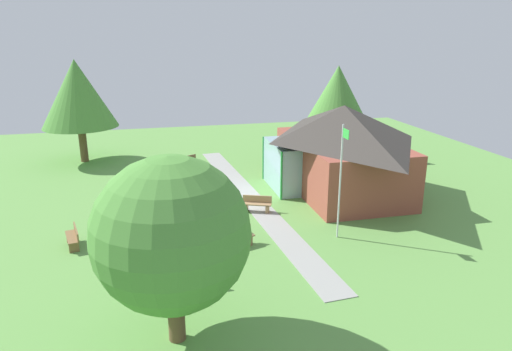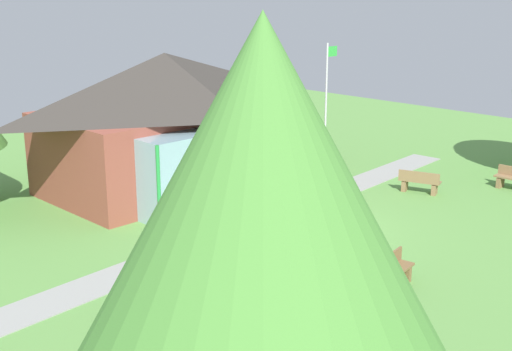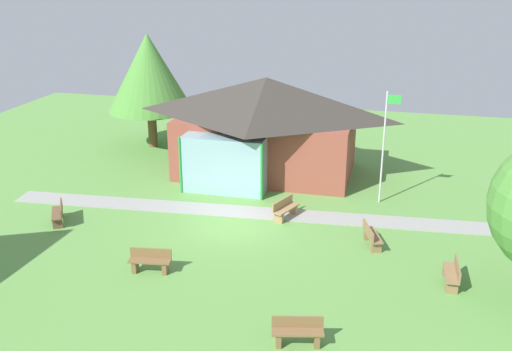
{
  "view_description": "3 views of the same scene",
  "coord_description": "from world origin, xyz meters",
  "px_view_note": "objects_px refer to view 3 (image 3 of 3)",
  "views": [
    {
      "loc": [
        23.49,
        -3.95,
        8.8
      ],
      "look_at": [
        -0.55,
        1.87,
        1.19
      ],
      "focal_mm": 32.32,
      "sensor_mm": 36.0,
      "label": 1
    },
    {
      "loc": [
        -15.51,
        -13.22,
        7.43
      ],
      "look_at": [
        0.49,
        2.82,
        1.04
      ],
      "focal_mm": 47.89,
      "sensor_mm": 36.0,
      "label": 2
    },
    {
      "loc": [
        6.25,
        -21.45,
        10.42
      ],
      "look_at": [
        0.38,
        2.29,
        1.47
      ],
      "focal_mm": 41.09,
      "sensor_mm": 36.0,
      "label": 3
    }
  ],
  "objects_px": {
    "bench_front_center": "(150,261)",
    "bench_lawn_far_right": "(452,274)",
    "pavilion": "(264,125)",
    "bench_front_right": "(298,332)",
    "bench_mid_right": "(371,236)",
    "flagpole": "(384,142)",
    "bench_rear_near_path": "(285,209)",
    "bench_mid_left": "(59,214)",
    "tree_behind_pavilion_left": "(149,73)"
  },
  "relations": [
    {
      "from": "pavilion",
      "to": "bench_mid_left",
      "type": "relative_size",
      "value": 6.45
    },
    {
      "from": "flagpole",
      "to": "bench_rear_near_path",
      "type": "xyz_separation_m",
      "value": [
        -3.9,
        -2.79,
        -2.47
      ]
    },
    {
      "from": "bench_lawn_far_right",
      "to": "bench_mid_left",
      "type": "distance_m",
      "value": 15.88
    },
    {
      "from": "bench_mid_right",
      "to": "flagpole",
      "type": "bearing_deg",
      "value": 160.12
    },
    {
      "from": "bench_front_center",
      "to": "bench_front_right",
      "type": "xyz_separation_m",
      "value": [
        5.84,
        -2.93,
        0.0
      ]
    },
    {
      "from": "bench_front_center",
      "to": "bench_rear_near_path",
      "type": "height_order",
      "value": "same"
    },
    {
      "from": "bench_mid_left",
      "to": "bench_rear_near_path",
      "type": "distance_m",
      "value": 9.62
    },
    {
      "from": "bench_mid_right",
      "to": "bench_front_right",
      "type": "xyz_separation_m",
      "value": [
        -1.69,
        -6.86,
        0.0
      ]
    },
    {
      "from": "bench_mid_right",
      "to": "bench_front_center",
      "type": "xyz_separation_m",
      "value": [
        -7.53,
        -3.93,
        0.0
      ]
    },
    {
      "from": "pavilion",
      "to": "bench_mid_right",
      "type": "xyz_separation_m",
      "value": [
        5.95,
        -7.17,
        -2.21
      ]
    },
    {
      "from": "pavilion",
      "to": "flagpole",
      "type": "distance_m",
      "value": 6.61
    },
    {
      "from": "bench_lawn_far_right",
      "to": "bench_front_right",
      "type": "distance_m",
      "value": 6.42
    },
    {
      "from": "bench_front_center",
      "to": "bench_lawn_far_right",
      "type": "bearing_deg",
      "value": -179.59
    },
    {
      "from": "bench_front_right",
      "to": "bench_mid_left",
      "type": "bearing_deg",
      "value": -40.25
    },
    {
      "from": "flagpole",
      "to": "bench_front_center",
      "type": "height_order",
      "value": "flagpole"
    },
    {
      "from": "bench_mid_right",
      "to": "bench_rear_near_path",
      "type": "bearing_deg",
      "value": -133.67
    },
    {
      "from": "pavilion",
      "to": "bench_front_center",
      "type": "distance_m",
      "value": 11.43
    },
    {
      "from": "bench_front_right",
      "to": "bench_rear_near_path",
      "type": "distance_m",
      "value": 8.9
    },
    {
      "from": "bench_front_center",
      "to": "tree_behind_pavilion_left",
      "type": "distance_m",
      "value": 15.84
    },
    {
      "from": "bench_lawn_far_right",
      "to": "bench_front_center",
      "type": "bearing_deg",
      "value": 97.28
    },
    {
      "from": "bench_rear_near_path",
      "to": "tree_behind_pavilion_left",
      "type": "relative_size",
      "value": 0.23
    },
    {
      "from": "bench_front_right",
      "to": "tree_behind_pavilion_left",
      "type": "relative_size",
      "value": 0.23
    },
    {
      "from": "pavilion",
      "to": "bench_mid_left",
      "type": "bearing_deg",
      "value": -130.68
    },
    {
      "from": "pavilion",
      "to": "flagpole",
      "type": "xyz_separation_m",
      "value": [
        6.08,
        -2.58,
        0.25
      ]
    },
    {
      "from": "bench_rear_near_path",
      "to": "bench_front_center",
      "type": "bearing_deg",
      "value": -11.43
    },
    {
      "from": "pavilion",
      "to": "bench_front_right",
      "type": "height_order",
      "value": "pavilion"
    },
    {
      "from": "flagpole",
      "to": "bench_mid_right",
      "type": "height_order",
      "value": "flagpole"
    },
    {
      "from": "bench_front_right",
      "to": "tree_behind_pavilion_left",
      "type": "distance_m",
      "value": 21.11
    },
    {
      "from": "bench_mid_right",
      "to": "bench_rear_near_path",
      "type": "distance_m",
      "value": 4.17
    },
    {
      "from": "bench_front_right",
      "to": "bench_rear_near_path",
      "type": "height_order",
      "value": "same"
    },
    {
      "from": "bench_lawn_far_right",
      "to": "bench_front_center",
      "type": "relative_size",
      "value": 0.98
    },
    {
      "from": "pavilion",
      "to": "bench_mid_left",
      "type": "height_order",
      "value": "pavilion"
    },
    {
      "from": "bench_front_right",
      "to": "bench_mid_left",
      "type": "height_order",
      "value": "same"
    },
    {
      "from": "flagpole",
      "to": "tree_behind_pavilion_left",
      "type": "relative_size",
      "value": 0.78
    },
    {
      "from": "bench_lawn_far_right",
      "to": "bench_front_right",
      "type": "bearing_deg",
      "value": 133.41
    },
    {
      "from": "flagpole",
      "to": "bench_mid_right",
      "type": "distance_m",
      "value": 5.21
    },
    {
      "from": "pavilion",
      "to": "bench_front_center",
      "type": "height_order",
      "value": "pavilion"
    },
    {
      "from": "bench_lawn_far_right",
      "to": "bench_front_center",
      "type": "distance_m",
      "value": 10.51
    },
    {
      "from": "bench_mid_right",
      "to": "bench_front_center",
      "type": "relative_size",
      "value": 1.01
    },
    {
      "from": "pavilion",
      "to": "bench_front_right",
      "type": "relative_size",
      "value": 6.26
    },
    {
      "from": "bench_front_right",
      "to": "bench_mid_left",
      "type": "xyz_separation_m",
      "value": [
        -11.28,
        5.86,
        0.0
      ]
    },
    {
      "from": "bench_lawn_far_right",
      "to": "flagpole",
      "type": "bearing_deg",
      "value": 19.98
    },
    {
      "from": "tree_behind_pavilion_left",
      "to": "bench_mid_right",
      "type": "bearing_deg",
      "value": -37.07
    },
    {
      "from": "bench_mid_right",
      "to": "bench_lawn_far_right",
      "type": "distance_m",
      "value": 3.69
    },
    {
      "from": "bench_mid_left",
      "to": "bench_front_center",
      "type": "bearing_deg",
      "value": -149.21
    },
    {
      "from": "bench_rear_near_path",
      "to": "bench_mid_left",
      "type": "bearing_deg",
      "value": -51.25
    },
    {
      "from": "bench_front_right",
      "to": "bench_rear_near_path",
      "type": "relative_size",
      "value": 1.0
    },
    {
      "from": "bench_front_center",
      "to": "bench_rear_near_path",
      "type": "bearing_deg",
      "value": -131.68
    },
    {
      "from": "bench_mid_right",
      "to": "bench_mid_left",
      "type": "height_order",
      "value": "same"
    },
    {
      "from": "bench_mid_left",
      "to": "tree_behind_pavilion_left",
      "type": "distance_m",
      "value": 11.89
    }
  ]
}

